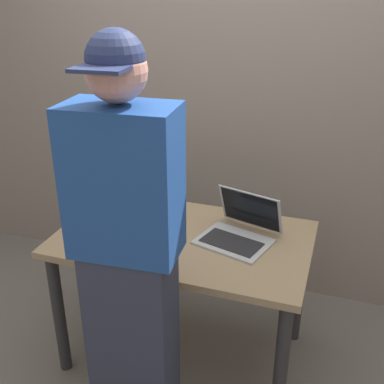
% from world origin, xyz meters
% --- Properties ---
extents(ground_plane, '(8.00, 8.00, 0.00)m').
position_xyz_m(ground_plane, '(0.00, 0.00, 0.00)').
color(ground_plane, slate).
rests_on(ground_plane, ground).
extents(desk, '(1.26, 0.76, 0.75)m').
position_xyz_m(desk, '(0.00, 0.00, 0.64)').
color(desk, '#9E8460').
rests_on(desk, ground).
extents(laptop, '(0.42, 0.41, 0.22)m').
position_xyz_m(laptop, '(0.27, 0.07, 0.80)').
color(laptop, '#B7BABC').
rests_on(laptop, desk).
extents(beer_bottle_green, '(0.07, 0.07, 0.29)m').
position_xyz_m(beer_bottle_green, '(-0.45, 0.00, 0.86)').
color(beer_bottle_green, '#472B14').
rests_on(beer_bottle_green, desk).
extents(beer_bottle_dark, '(0.07, 0.07, 0.31)m').
position_xyz_m(beer_bottle_dark, '(-0.30, -0.05, 0.87)').
color(beer_bottle_dark, brown).
rests_on(beer_bottle_dark, desk).
extents(beer_bottle_amber, '(0.08, 0.08, 0.31)m').
position_xyz_m(beer_bottle_amber, '(-0.26, 0.05, 0.87)').
color(beer_bottle_amber, '#333333').
rests_on(beer_bottle_amber, desk).
extents(person_figure, '(0.42, 0.31, 1.80)m').
position_xyz_m(person_figure, '(-0.02, -0.57, 0.92)').
color(person_figure, '#2D3347').
rests_on(person_figure, ground).
extents(back_wall, '(6.00, 0.10, 2.60)m').
position_xyz_m(back_wall, '(0.00, 0.85, 1.30)').
color(back_wall, gray).
rests_on(back_wall, ground).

